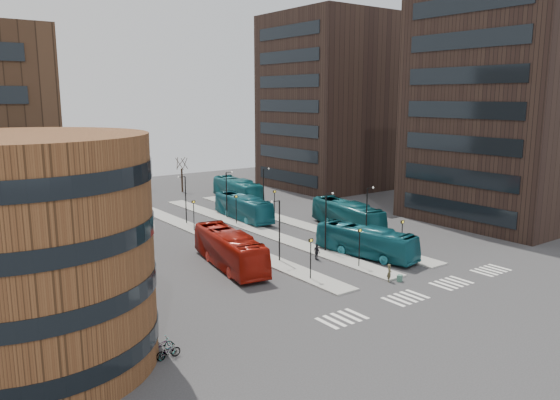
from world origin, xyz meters
TOP-DOWN VIEW (x-y plane):
  - ground at (0.00, 0.00)m, footprint 160.00×160.00m
  - island_left at (-4.00, 30.00)m, footprint 2.50×45.00m
  - island_mid at (2.00, 30.00)m, footprint 2.50×45.00m
  - island_right at (8.00, 30.00)m, footprint 2.50×45.00m
  - suitcase at (1.69, 7.00)m, footprint 0.56×0.51m
  - red_bus at (-8.16, 19.59)m, footprint 4.99×12.83m
  - teal_bus_a at (4.78, 14.27)m, footprint 4.52×11.46m
  - teal_bus_b at (3.97, 36.03)m, footprint 3.50×11.76m
  - teal_bus_c at (11.27, 23.85)m, footprint 5.00×12.72m
  - teal_bus_d at (10.01, 47.13)m, footprint 4.72×13.07m
  - traveller at (0.90, 7.52)m, footprint 0.69×0.68m
  - commuter_a at (-6.86, 19.92)m, footprint 0.94×0.78m
  - commuter_b at (-0.04, 16.27)m, footprint 0.48×0.99m
  - commuter_c at (3.47, 15.66)m, footprint 0.60×0.99m
  - bicycle_near at (-21.00, 6.05)m, footprint 1.66×1.14m
  - bicycle_mid at (-21.00, 5.83)m, footprint 1.65×0.47m
  - bicycle_far at (-21.00, 7.03)m, footprint 1.75×0.67m
  - crosswalk_stripes at (1.75, 4.00)m, footprint 22.35×2.40m
  - round_building at (-28.00, 10.00)m, footprint 15.16×15.16m
  - tower_near at (31.98, 16.00)m, footprint 20.12×20.00m
  - tower_far at (31.98, 50.00)m, footprint 20.12×20.00m
  - sign_poles at (1.60, 23.00)m, footprint 12.45×22.12m
  - lamp_posts at (2.64, 28.00)m, footprint 14.04×20.24m
  - bare_trees at (2.67, 62.67)m, footprint 10.97×8.14m

SIDE VIEW (x-z plane):
  - ground at x=0.00m, z-range 0.00..0.00m
  - crosswalk_stripes at x=1.75m, z-range 0.00..0.01m
  - island_left at x=-4.00m, z-range 0.00..0.15m
  - island_mid at x=2.00m, z-range 0.00..0.15m
  - island_right at x=8.00m, z-range 0.00..0.15m
  - suitcase at x=1.69m, z-range 0.00..0.58m
  - bicycle_near at x=-21.00m, z-range 0.00..0.82m
  - bicycle_far at x=-21.00m, z-range 0.00..0.91m
  - bicycle_mid at x=-21.00m, z-range 0.00..0.99m
  - commuter_c at x=3.47m, z-range 0.00..1.48m
  - traveller at x=0.90m, z-range 0.00..1.60m
  - commuter_b at x=-0.04m, z-range 0.00..1.64m
  - commuter_a at x=-6.86m, z-range 0.00..1.75m
  - teal_bus_a at x=4.78m, z-range 0.00..3.11m
  - teal_bus_b at x=3.97m, z-range 0.00..3.23m
  - teal_bus_c at x=11.27m, z-range 0.00..3.46m
  - red_bus at x=-8.16m, z-range 0.00..3.49m
  - teal_bus_d at x=10.01m, z-range 0.00..3.56m
  - sign_poles at x=1.60m, z-range 0.58..4.23m
  - bare_trees at x=2.67m, z-range -0.22..5.67m
  - lamp_posts at x=2.64m, z-range 0.52..6.64m
  - round_building at x=-28.00m, z-range -0.01..13.99m
  - tower_near at x=31.98m, z-range 0.00..30.00m
  - tower_far at x=31.98m, z-range 0.00..30.00m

